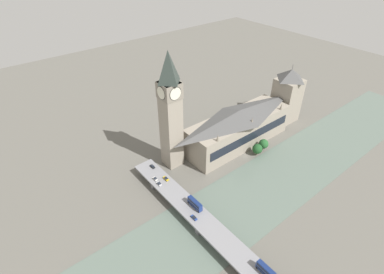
% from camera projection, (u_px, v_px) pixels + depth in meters
% --- Properties ---
extents(ground_plane, '(600.00, 600.00, 0.00)m').
position_uv_depth(ground_plane, '(245.00, 157.00, 220.70)').
color(ground_plane, '#605E56').
extents(river_water, '(48.68, 360.00, 0.30)m').
position_uv_depth(river_water, '(278.00, 178.00, 201.26)').
color(river_water, slate).
rests_on(river_water, ground_plane).
extents(parliament_hall, '(26.19, 87.50, 29.37)m').
position_uv_depth(parliament_hall, '(239.00, 127.00, 226.57)').
color(parliament_hall, gray).
rests_on(parliament_hall, ground_plane).
extents(clock_tower, '(12.76, 12.76, 82.21)m').
position_uv_depth(clock_tower, '(170.00, 110.00, 189.91)').
color(clock_tower, gray).
rests_on(clock_tower, ground_plane).
extents(victoria_tower, '(19.14, 19.14, 50.02)m').
position_uv_depth(victoria_tower, '(287.00, 95.00, 251.26)').
color(victoria_tower, gray).
rests_on(victoria_tower, ground_plane).
extents(road_bridge, '(129.37, 13.14, 6.32)m').
position_uv_depth(road_bridge, '(204.00, 223.00, 164.56)').
color(road_bridge, slate).
rests_on(road_bridge, ground_plane).
extents(double_decker_bus_lead, '(10.02, 2.63, 4.96)m').
position_uv_depth(double_decker_bus_lead, '(266.00, 270.00, 137.79)').
color(double_decker_bus_lead, navy).
rests_on(double_decker_bus_lead, road_bridge).
extents(double_decker_bus_mid, '(10.74, 2.59, 5.04)m').
position_uv_depth(double_decker_bus_mid, '(195.00, 203.00, 171.04)').
color(double_decker_bus_mid, navy).
rests_on(double_decker_bus_mid, road_bridge).
extents(car_northbound_lead, '(4.28, 1.89, 1.36)m').
position_uv_depth(car_northbound_lead, '(152.00, 166.00, 200.80)').
color(car_northbound_lead, black).
rests_on(car_northbound_lead, road_bridge).
extents(car_northbound_mid, '(4.09, 1.92, 1.33)m').
position_uv_depth(car_northbound_mid, '(159.00, 184.00, 187.28)').
color(car_northbound_mid, silver).
rests_on(car_northbound_mid, road_bridge).
extents(car_northbound_tail, '(4.21, 1.74, 1.29)m').
position_uv_depth(car_northbound_tail, '(194.00, 218.00, 165.35)').
color(car_northbound_tail, navy).
rests_on(car_northbound_tail, road_bridge).
extents(car_southbound_lead, '(3.82, 1.83, 1.32)m').
position_uv_depth(car_southbound_lead, '(155.00, 179.00, 190.95)').
color(car_southbound_lead, silver).
rests_on(car_southbound_lead, road_bridge).
extents(car_southbound_mid, '(4.58, 1.89, 1.36)m').
position_uv_depth(car_southbound_mid, '(166.00, 179.00, 191.09)').
color(car_southbound_mid, gold).
rests_on(car_southbound_mid, road_bridge).
extents(tree_embankment_near, '(7.24, 7.24, 9.12)m').
position_uv_depth(tree_embankment_near, '(264.00, 144.00, 224.38)').
color(tree_embankment_near, brown).
rests_on(tree_embankment_near, ground_plane).
extents(tree_embankment_mid, '(7.48, 7.48, 9.18)m').
position_uv_depth(tree_embankment_mid, '(257.00, 149.00, 219.46)').
color(tree_embankment_mid, brown).
rests_on(tree_embankment_mid, ground_plane).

